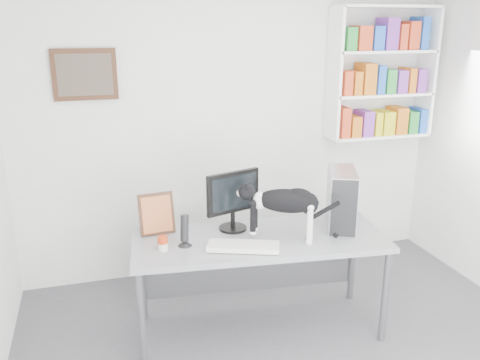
# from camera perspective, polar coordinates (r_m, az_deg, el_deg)

# --- Properties ---
(room) EXTENTS (4.01, 4.01, 2.70)m
(room) POSITION_cam_1_polar(r_m,az_deg,el_deg) (2.93, 10.44, -2.15)
(room) COLOR #4E4E53
(room) RESTS_ON ground
(bookshelf) EXTENTS (1.03, 0.28, 1.24)m
(bookshelf) POSITION_cam_1_polar(r_m,az_deg,el_deg) (5.09, 15.65, 11.48)
(bookshelf) COLOR white
(bookshelf) RESTS_ON room
(wall_art) EXTENTS (0.52, 0.04, 0.42)m
(wall_art) POSITION_cam_1_polar(r_m,az_deg,el_deg) (4.44, -17.04, 11.25)
(wall_art) COLOR #452316
(wall_art) RESTS_ON room
(desk) EXTENTS (1.94, 0.93, 0.78)m
(desk) POSITION_cam_1_polar(r_m,az_deg,el_deg) (3.97, 2.16, -11.63)
(desk) COLOR gray
(desk) RESTS_ON room
(monitor) EXTENTS (0.49, 0.33, 0.47)m
(monitor) POSITION_cam_1_polar(r_m,az_deg,el_deg) (3.86, -0.83, -2.29)
(monitor) COLOR black
(monitor) RESTS_ON desk
(keyboard) EXTENTS (0.54, 0.36, 0.04)m
(keyboard) POSITION_cam_1_polar(r_m,az_deg,el_deg) (3.61, 0.37, -7.44)
(keyboard) COLOR silver
(keyboard) RESTS_ON desk
(pc_tower) EXTENTS (0.36, 0.49, 0.45)m
(pc_tower) POSITION_cam_1_polar(r_m,az_deg,el_deg) (4.01, 11.31, -2.06)
(pc_tower) COLOR #B9B9BE
(pc_tower) RESTS_ON desk
(speaker) EXTENTS (0.14, 0.14, 0.24)m
(speaker) POSITION_cam_1_polar(r_m,az_deg,el_deg) (3.64, -6.24, -5.61)
(speaker) COLOR black
(speaker) RESTS_ON desk
(leaning_print) EXTENTS (0.27, 0.13, 0.33)m
(leaning_print) POSITION_cam_1_polar(r_m,az_deg,el_deg) (3.86, -9.35, -3.68)
(leaning_print) COLOR #452316
(leaning_print) RESTS_ON desk
(soup_can) EXTENTS (0.08, 0.08, 0.10)m
(soup_can) POSITION_cam_1_polar(r_m,az_deg,el_deg) (3.62, -8.66, -7.04)
(soup_can) COLOR #AE2D0E
(soup_can) RESTS_ON desk
(cat) EXTENTS (0.67, 0.46, 0.41)m
(cat) POSITION_cam_1_polar(r_m,az_deg,el_deg) (3.69, 4.98, -3.79)
(cat) COLOR black
(cat) RESTS_ON desk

